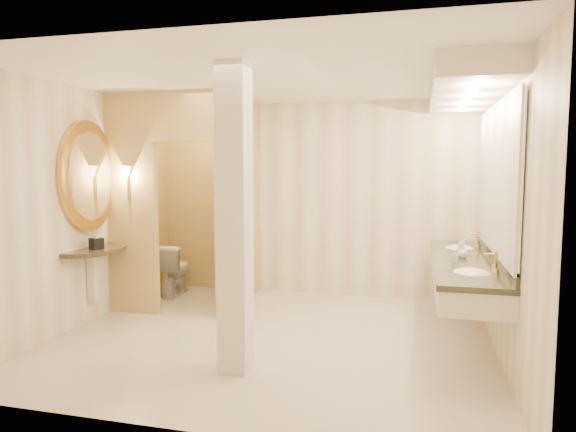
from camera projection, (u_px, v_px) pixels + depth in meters
The scene contains 16 objects.
floor at pixel (272, 338), 5.45m from camera, with size 4.50×4.50×0.00m, color beige.
ceiling at pixel (271, 78), 5.18m from camera, with size 4.50×4.50×0.00m, color white.
wall_back at pixel (311, 199), 7.24m from camera, with size 4.50×0.02×2.70m, color silver.
wall_front at pixel (187, 237), 3.39m from camera, with size 4.50×0.02×2.70m, color silver.
wall_left at pixel (83, 207), 5.87m from camera, with size 0.02×4.00×2.70m, color silver.
wall_right at pixel (504, 217), 4.76m from camera, with size 0.02×4.00×2.70m, color silver.
toilet_closet at pixel (209, 200), 6.52m from camera, with size 1.50×1.55×2.70m.
wall_sconce at pixel (128, 173), 6.17m from camera, with size 0.14×0.14×0.42m.
vanity at pixel (470, 185), 5.18m from camera, with size 0.75×2.82×2.09m.
console_shelf at pixel (89, 207), 5.91m from camera, with size 0.98×0.98×1.94m.
pillar at pixel (235, 220), 4.47m from camera, with size 0.26×0.26×2.70m, color silver.
tissue_box at pixel (96, 243), 5.85m from camera, with size 0.12×0.12×0.12m, color black.
toilet at pixel (173, 269), 7.26m from camera, with size 0.41×0.71×0.73m, color white.
soap_bottle_a at pixel (455, 256), 5.00m from camera, with size 0.06×0.06×0.13m, color beige.
soap_bottle_b at pixel (463, 252), 5.28m from camera, with size 0.10×0.10×0.13m, color silver.
soap_bottle_c at pixel (461, 247), 5.33m from camera, with size 0.08×0.08×0.21m, color #C6B28C.
Camera 1 is at (1.48, -5.08, 1.82)m, focal length 32.00 mm.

